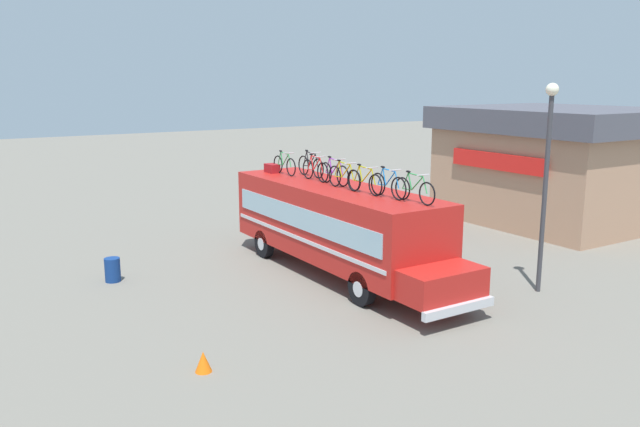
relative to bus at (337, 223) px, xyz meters
name	(u,v)px	position (x,y,z in m)	size (l,w,h in m)	color
ground_plane	(334,272)	(-0.21, 0.00, -1.70)	(120.00, 120.00, 0.00)	slate
bus	(337,223)	(0.00, 0.00, 0.00)	(10.56, 2.58, 2.91)	red
luggage_bag_1	(272,168)	(-3.96, -0.28, 1.37)	(0.62, 0.37, 0.32)	maroon
rooftop_bicycle_1	(284,165)	(-3.27, -0.14, 1.57)	(1.61, 0.44, 0.86)	black
rooftop_bicycle_2	(311,166)	(-2.31, 0.39, 1.60)	(1.70, 0.44, 0.93)	black
rooftop_bicycle_3	(315,170)	(-1.44, 0.04, 1.59)	(1.64, 0.44, 0.90)	black
rooftop_bicycle_4	(334,173)	(-0.40, 0.12, 1.59)	(1.69, 0.44, 0.92)	black
rooftop_bicycle_5	(344,177)	(0.47, -0.08, 1.59)	(1.74, 0.44, 0.91)	black
rooftop_bicycle_6	(365,181)	(1.49, -0.02, 1.58)	(1.72, 0.44, 0.88)	black
rooftop_bicycle_7	(388,185)	(2.45, 0.12, 1.59)	(1.65, 0.44, 0.91)	black
rooftop_bicycle_8	(414,190)	(3.43, 0.29, 1.58)	(1.70, 0.44, 0.87)	black
roadside_building	(556,163)	(-1.71, 12.92, 0.90)	(9.07, 7.94, 5.08)	tan
trash_bin	(113,270)	(-3.07, -6.51, -1.32)	(0.49, 0.49, 0.77)	navy
traffic_cone	(203,362)	(4.53, -6.53, -1.47)	(0.37, 0.37, 0.47)	orange
street_lamp	(547,164)	(4.75, 4.15, 2.19)	(0.37, 0.37, 6.20)	#38383D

